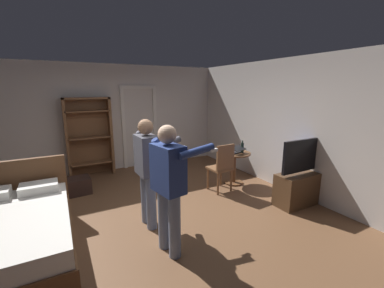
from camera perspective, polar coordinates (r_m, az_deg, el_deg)
ground_plane at (r=4.19m, az=-9.01°, el=-17.00°), size 6.53×6.53×0.00m
wall_back at (r=6.63m, az=-18.30°, el=5.60°), size 5.95×0.12×2.64m
wall_right at (r=5.40m, az=21.07°, el=3.92°), size 0.12×6.18×2.64m
doorway_frame at (r=6.73m, az=-11.94°, el=5.20°), size 0.93×0.08×2.13m
bed at (r=3.93m, az=-35.99°, el=-16.51°), size 1.36×2.07×1.02m
bookshelf at (r=6.38m, az=-22.48°, el=2.18°), size 1.03×0.32×1.86m
tv_flatscreen at (r=4.94m, az=23.45°, el=-8.46°), size 0.99×0.40×1.20m
side_table at (r=5.54m, az=9.65°, el=-4.18°), size 0.69×0.69×0.70m
laptop at (r=5.42m, az=9.86°, el=-1.52°), size 0.38×0.39×0.16m
bottle_on_table at (r=5.48m, az=11.45°, el=-0.79°), size 0.06×0.06×0.27m
wooden_chair at (r=5.04m, az=6.90°, el=-4.96°), size 0.45×0.45×0.99m
person_blue_shirt at (r=3.07m, az=-5.28°, el=-8.51°), size 0.76×0.61×1.65m
person_striped_shirt at (r=3.73m, az=-10.10°, el=-5.06°), size 0.64×0.55×1.64m
suitcase_dark at (r=5.52m, az=-25.06°, el=-8.73°), size 0.57×0.44×0.32m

